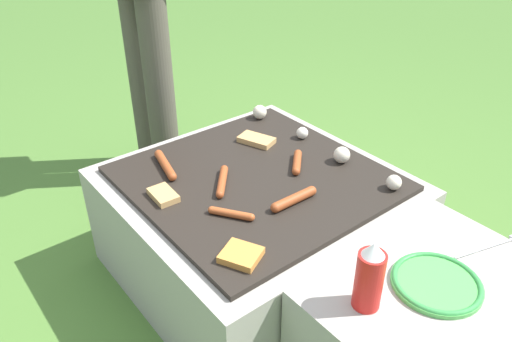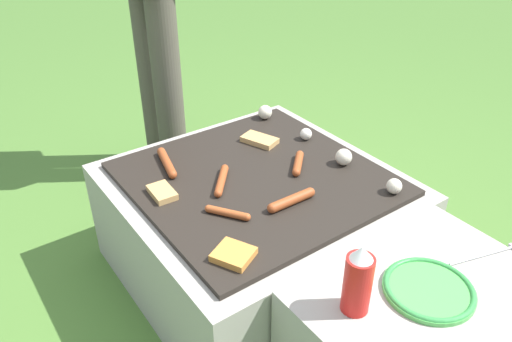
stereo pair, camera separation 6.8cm
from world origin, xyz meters
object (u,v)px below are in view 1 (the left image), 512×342
Objects in this scene: plate_colorful at (437,283)px; sausage_front_center at (165,165)px; fork_utensil at (489,247)px; condiment_bottle at (369,277)px.

sausage_front_center is at bearing -164.96° from plate_colorful.
condiment_bottle is at bearing -100.05° from fork_utensil.
fork_utensil is (0.07, 0.41, -0.08)m from condiment_bottle.
plate_colorful is at bearing 69.65° from condiment_bottle.
fork_utensil is (0.01, 0.23, -0.01)m from plate_colorful.
sausage_front_center is at bearing -152.34° from fork_utensil.
plate_colorful is at bearing 15.04° from sausage_front_center.
condiment_bottle is 0.43m from fork_utensil.
condiment_bottle is 0.90× the size of fork_utensil.
sausage_front_center is 1.01m from fork_utensil.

